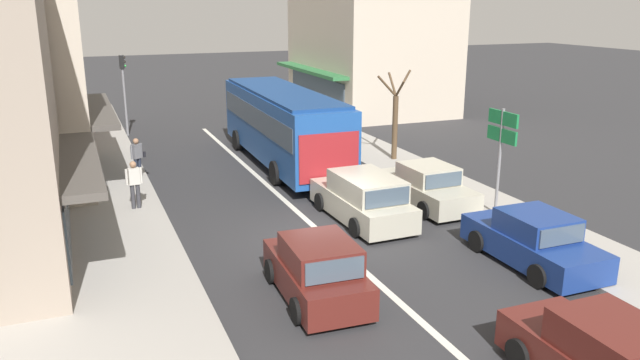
% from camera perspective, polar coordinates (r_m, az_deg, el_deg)
% --- Properties ---
extents(ground_plane, '(140.00, 140.00, 0.00)m').
position_cam_1_polar(ground_plane, '(18.82, 0.67, -5.36)').
color(ground_plane, '#2D2D30').
extents(lane_centre_line, '(0.20, 28.00, 0.01)m').
position_cam_1_polar(lane_centre_line, '(22.35, -3.27, -1.86)').
color(lane_centre_line, silver).
rests_on(lane_centre_line, ground).
extents(sidewalk_left, '(5.20, 44.00, 0.14)m').
position_cam_1_polar(sidewalk_left, '(23.19, -21.06, -2.11)').
color(sidewalk_left, '#A39E96').
rests_on(sidewalk_left, ground).
extents(kerb_right, '(2.80, 44.00, 0.12)m').
position_cam_1_polar(kerb_right, '(26.56, 8.08, 1.04)').
color(kerb_right, '#A39E96').
rests_on(kerb_right, ground).
extents(building_right_far, '(8.47, 10.83, 8.93)m').
position_cam_1_polar(building_right_far, '(41.07, 4.58, 12.64)').
color(building_right_far, beige).
rests_on(building_right_far, ground).
extents(city_bus, '(2.91, 10.91, 3.23)m').
position_cam_1_polar(city_bus, '(26.89, -3.42, 5.34)').
color(city_bus, '#1E4C99').
rests_on(city_bus, ground).
extents(hatchback_queue_gap_filler, '(1.94, 3.77, 1.54)m').
position_cam_1_polar(hatchback_queue_gap_filler, '(14.94, -0.27, -8.31)').
color(hatchback_queue_gap_filler, '#561E19').
rests_on(hatchback_queue_gap_filler, ground).
extents(hatchback_adjacent_lane_lead, '(1.83, 3.71, 1.54)m').
position_cam_1_polar(hatchback_adjacent_lane_lead, '(12.65, 24.36, -14.68)').
color(hatchback_adjacent_lane_lead, '#561E19').
rests_on(hatchback_adjacent_lane_lead, ground).
extents(wagon_adjacent_lane_trail, '(2.02, 4.54, 1.58)m').
position_cam_1_polar(wagon_adjacent_lane_trail, '(20.11, 3.97, -1.72)').
color(wagon_adjacent_lane_trail, '#B7B29E').
rests_on(wagon_adjacent_lane_trail, ground).
extents(parked_sedan_kerb_front, '(1.90, 4.20, 1.47)m').
position_cam_1_polar(parked_sedan_kerb_front, '(17.78, 18.92, -5.30)').
color(parked_sedan_kerb_front, navy).
rests_on(parked_sedan_kerb_front, ground).
extents(parked_sedan_kerb_second, '(1.98, 4.25, 1.47)m').
position_cam_1_polar(parked_sedan_kerb_second, '(21.92, 9.70, -0.64)').
color(parked_sedan_kerb_second, '#B7B29E').
rests_on(parked_sedan_kerb_second, ground).
extents(traffic_light_downstreet, '(0.33, 0.24, 4.20)m').
position_cam_1_polar(traffic_light_downstreet, '(34.25, -17.52, 8.59)').
color(traffic_light_downstreet, gray).
rests_on(traffic_light_downstreet, ground).
extents(directional_road_sign, '(0.10, 1.40, 3.60)m').
position_cam_1_polar(directional_road_sign, '(20.77, 16.28, 3.83)').
color(directional_road_sign, gray).
rests_on(directional_road_sign, ground).
extents(street_tree_right, '(1.62, 1.43, 4.02)m').
position_cam_1_polar(street_tree_right, '(27.56, 6.87, 5.49)').
color(street_tree_right, brown).
rests_on(street_tree_right, ground).
extents(pedestrian_with_handbag_near, '(0.60, 0.51, 1.63)m').
position_cam_1_polar(pedestrian_with_handbag_near, '(25.28, -16.37, 2.12)').
color(pedestrian_with_handbag_near, '#232838').
rests_on(pedestrian_with_handbag_near, sidewalk_left).
extents(pedestrian_browsing_midblock, '(0.57, 0.26, 1.63)m').
position_cam_1_polar(pedestrian_browsing_midblock, '(21.69, -16.61, -0.15)').
color(pedestrian_browsing_midblock, '#333338').
rests_on(pedestrian_browsing_midblock, sidewalk_left).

